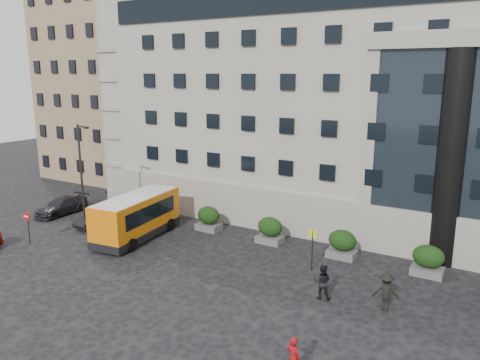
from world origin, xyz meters
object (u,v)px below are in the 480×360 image
at_px(pedestrian_b, 322,282).
at_px(parked_car_d, 129,186).
at_px(hedge_b, 270,230).
at_px(pedestrian_c, 386,292).
at_px(bus_stop_sign, 312,243).
at_px(minibus, 137,215).
at_px(hedge_a, 209,218).
at_px(parked_car_b, 100,217).
at_px(hedge_c, 342,244).
at_px(street_lamp, 82,174).
at_px(no_entry_sign, 27,221).
at_px(pedestrian_a, 294,358).
at_px(hedge_d, 428,260).
at_px(parked_car_c, 61,206).
at_px(red_truck, 163,170).

bearing_deg(pedestrian_b, parked_car_d, -39.24).
xyz_separation_m(hedge_b, pedestrian_c, (9.35, -5.45, 0.06)).
xyz_separation_m(hedge_b, bus_stop_sign, (4.30, -2.80, 0.80)).
bearing_deg(minibus, parked_car_d, 129.66).
distance_m(minibus, parked_car_d, 13.22).
relative_size(pedestrian_b, pedestrian_c, 0.96).
distance_m(hedge_a, parked_car_b, 8.68).
bearing_deg(hedge_c, pedestrian_b, -80.55).
bearing_deg(street_lamp, pedestrian_b, -3.41).
distance_m(no_entry_sign, parked_car_d, 14.49).
distance_m(street_lamp, parked_car_b, 3.96).
distance_m(bus_stop_sign, pedestrian_c, 5.75).
xyz_separation_m(parked_car_b, pedestrian_b, (19.38, -2.57, 0.27)).
height_order(parked_car_b, parked_car_d, parked_car_d).
xyz_separation_m(street_lamp, no_entry_sign, (-1.06, -4.04, -2.72)).
height_order(bus_stop_sign, pedestrian_b, bus_stop_sign).
bearing_deg(no_entry_sign, parked_car_b, 79.54).
relative_size(bus_stop_sign, pedestrian_a, 1.40).
bearing_deg(hedge_a, hedge_d, 0.00).
xyz_separation_m(hedge_a, hedge_d, (15.60, 0.00, 0.00)).
bearing_deg(pedestrian_a, pedestrian_b, -64.16).
bearing_deg(parked_car_c, no_entry_sign, -56.80).
relative_size(bus_stop_sign, pedestrian_b, 1.33).
bearing_deg(hedge_b, hedge_c, 0.00).
relative_size(hedge_a, hedge_b, 1.00).
relative_size(bus_stop_sign, parked_car_d, 0.49).
bearing_deg(hedge_a, no_entry_sign, -135.52).
height_order(street_lamp, pedestrian_a, street_lamp).
bearing_deg(red_truck, parked_car_b, -81.14).
distance_m(hedge_b, parked_car_c, 18.44).
distance_m(hedge_a, parked_car_c, 13.34).
bearing_deg(hedge_a, minibus, -130.52).
height_order(hedge_b, red_truck, red_truck).
bearing_deg(pedestrian_b, parked_car_b, -22.51).
bearing_deg(pedestrian_a, parked_car_c, -7.37).
xyz_separation_m(red_truck, parked_car_c, (0.23, -13.32, -0.71)).
bearing_deg(street_lamp, hedge_d, 11.53).
bearing_deg(hedge_b, no_entry_sign, -148.10).
bearing_deg(parked_car_c, minibus, -7.29).
relative_size(hedge_c, street_lamp, 0.23).
relative_size(hedge_c, no_entry_sign, 0.79).
height_order(parked_car_c, pedestrian_b, pedestrian_b).
height_order(hedge_c, no_entry_sign, no_entry_sign).
height_order(hedge_b, minibus, minibus).
xyz_separation_m(hedge_a, pedestrian_b, (11.39, -5.95, 0.02)).
distance_m(red_truck, pedestrian_c, 31.96).
distance_m(hedge_c, hedge_d, 5.20).
bearing_deg(parked_car_d, minibus, -48.06).
bearing_deg(bus_stop_sign, hedge_b, 146.93).
height_order(hedge_a, parked_car_b, hedge_a).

